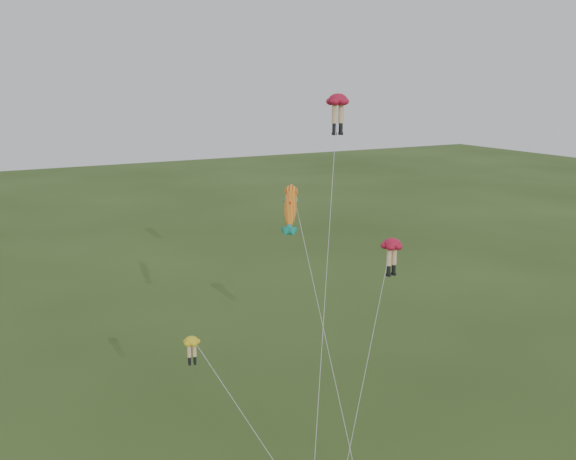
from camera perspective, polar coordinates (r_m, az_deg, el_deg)
name	(u,v)px	position (r m, az deg, el deg)	size (l,w,h in m)	color
legs_kite_red_high	(338,106)	(46.22, 4.44, 10.95)	(9.92, 13.02, 21.46)	#B1122F
legs_kite_red_mid	(391,250)	(41.04, 9.17, -1.74)	(7.26, 5.51, 12.62)	#B1122F
legs_kite_yellow	(197,350)	(35.54, -8.11, -10.56)	(4.77, 6.59, 8.85)	yellow
fish_kite	(291,207)	(39.99, 0.26, 2.09)	(2.44, 10.45, 16.18)	yellow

